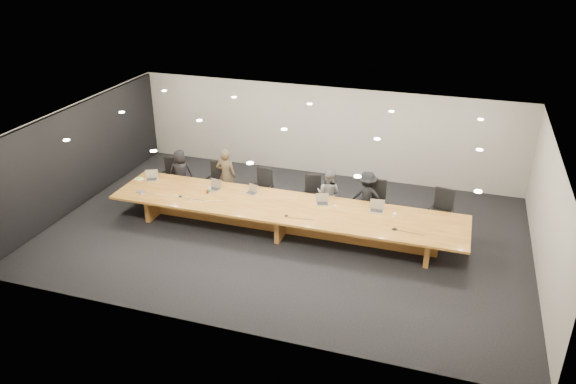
# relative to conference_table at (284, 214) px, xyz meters

# --- Properties ---
(ground) EXTENTS (12.00, 12.00, 0.00)m
(ground) POSITION_rel_conference_table_xyz_m (0.00, 0.00, -0.52)
(ground) COLOR black
(ground) RESTS_ON ground
(back_wall) EXTENTS (12.00, 0.02, 2.80)m
(back_wall) POSITION_rel_conference_table_xyz_m (0.00, 4.00, 0.88)
(back_wall) COLOR beige
(back_wall) RESTS_ON ground
(left_wall_panel) EXTENTS (0.08, 7.84, 2.74)m
(left_wall_panel) POSITION_rel_conference_table_xyz_m (-5.94, 0.00, 0.85)
(left_wall_panel) COLOR black
(left_wall_panel) RESTS_ON ground
(conference_table) EXTENTS (9.00, 1.80, 0.75)m
(conference_table) POSITION_rel_conference_table_xyz_m (0.00, 0.00, 0.00)
(conference_table) COLOR brown
(conference_table) RESTS_ON ground
(chair_far_left) EXTENTS (0.58, 0.58, 1.06)m
(chair_far_left) POSITION_rel_conference_table_xyz_m (-3.91, 1.24, 0.01)
(chair_far_left) COLOR black
(chair_far_left) RESTS_ON ground
(chair_left) EXTENTS (0.61, 0.61, 1.14)m
(chair_left) POSITION_rel_conference_table_xyz_m (-2.44, 1.19, 0.05)
(chair_left) COLOR black
(chair_left) RESTS_ON ground
(chair_mid_left) EXTENTS (0.58, 0.58, 1.10)m
(chair_mid_left) POSITION_rel_conference_table_xyz_m (-1.05, 1.23, 0.03)
(chair_mid_left) COLOR black
(chair_mid_left) RESTS_ON ground
(chair_mid_right) EXTENTS (0.62, 0.62, 1.04)m
(chair_mid_right) POSITION_rel_conference_table_xyz_m (0.36, 1.32, 0.00)
(chair_mid_right) COLOR black
(chair_mid_right) RESTS_ON ground
(chair_right) EXTENTS (0.69, 0.69, 1.18)m
(chair_right) POSITION_rel_conference_table_xyz_m (2.12, 1.19, 0.07)
(chair_right) COLOR black
(chair_right) RESTS_ON ground
(chair_far_right) EXTENTS (0.68, 0.68, 1.16)m
(chair_far_right) POSITION_rel_conference_table_xyz_m (3.76, 1.22, 0.06)
(chair_far_right) COLOR black
(chair_far_right) RESTS_ON ground
(person_a) EXTENTS (0.79, 0.65, 1.38)m
(person_a) POSITION_rel_conference_table_xyz_m (-3.52, 1.20, 0.17)
(person_a) COLOR black
(person_a) RESTS_ON ground
(person_b) EXTENTS (0.59, 0.41, 1.56)m
(person_b) POSITION_rel_conference_table_xyz_m (-2.13, 1.25, 0.26)
(person_b) COLOR #3C3121
(person_b) RESTS_ON ground
(person_c) EXTENTS (0.73, 0.61, 1.36)m
(person_c) POSITION_rel_conference_table_xyz_m (0.85, 1.16, 0.16)
(person_c) COLOR slate
(person_c) RESTS_ON ground
(person_d) EXTENTS (0.98, 0.65, 1.41)m
(person_d) POSITION_rel_conference_table_xyz_m (1.86, 1.23, 0.18)
(person_d) COLOR black
(person_d) RESTS_ON ground
(laptop_a) EXTENTS (0.41, 0.36, 0.27)m
(laptop_a) POSITION_rel_conference_table_xyz_m (-3.99, 0.40, 0.36)
(laptop_a) COLOR #BCB08F
(laptop_a) RESTS_ON conference_table
(laptop_b) EXTENTS (0.38, 0.31, 0.27)m
(laptop_b) POSITION_rel_conference_table_xyz_m (-2.09, 0.34, 0.36)
(laptop_b) COLOR #B8A58C
(laptop_b) RESTS_ON conference_table
(laptop_c) EXTENTS (0.35, 0.30, 0.23)m
(laptop_c) POSITION_rel_conference_table_xyz_m (-1.06, 0.42, 0.35)
(laptop_c) COLOR #B7A58C
(laptop_c) RESTS_ON conference_table
(laptop_d) EXTENTS (0.39, 0.33, 0.26)m
(laptop_d) POSITION_rel_conference_table_xyz_m (0.89, 0.38, 0.36)
(laptop_d) COLOR tan
(laptop_d) RESTS_ON conference_table
(laptop_e) EXTENTS (0.37, 0.29, 0.28)m
(laptop_e) POSITION_rel_conference_table_xyz_m (2.26, 0.40, 0.37)
(laptop_e) COLOR tan
(laptop_e) RESTS_ON conference_table
(water_bottle) EXTENTS (0.07, 0.07, 0.20)m
(water_bottle) POSITION_rel_conference_table_xyz_m (-2.07, 0.05, 0.33)
(water_bottle) COLOR #B0C1BD
(water_bottle) RESTS_ON conference_table
(amber_mug) EXTENTS (0.07, 0.07, 0.09)m
(amber_mug) POSITION_rel_conference_table_xyz_m (-2.15, 0.10, 0.27)
(amber_mug) COLOR brown
(amber_mug) RESTS_ON conference_table
(paper_cup_near) EXTENTS (0.09, 0.09, 0.09)m
(paper_cup_near) POSITION_rel_conference_table_xyz_m (1.25, 0.26, 0.27)
(paper_cup_near) COLOR beige
(paper_cup_near) RESTS_ON conference_table
(paper_cup_far) EXTENTS (0.11, 0.11, 0.10)m
(paper_cup_far) POSITION_rel_conference_table_xyz_m (2.72, 0.24, 0.28)
(paper_cup_far) COLOR white
(paper_cup_far) RESTS_ON conference_table
(notepad) EXTENTS (0.26, 0.23, 0.01)m
(notepad) POSITION_rel_conference_table_xyz_m (-4.35, 0.36, 0.24)
(notepad) COLOR white
(notepad) RESTS_ON conference_table
(lime_gadget) EXTENTS (0.15, 0.11, 0.02)m
(lime_gadget) POSITION_rel_conference_table_xyz_m (-4.36, 0.35, 0.25)
(lime_gadget) COLOR #6FD438
(lime_gadget) RESTS_ON notepad
(av_box) EXTENTS (0.25, 0.22, 0.03)m
(av_box) POSITION_rel_conference_table_xyz_m (-3.83, -0.42, 0.25)
(av_box) COLOR #B9B8BE
(av_box) RESTS_ON conference_table
(mic_left) EXTENTS (0.11, 0.11, 0.03)m
(mic_left) POSITION_rel_conference_table_xyz_m (-2.74, -0.31, 0.24)
(mic_left) COLOR black
(mic_left) RESTS_ON conference_table
(mic_center) EXTENTS (0.11, 0.11, 0.03)m
(mic_center) POSITION_rel_conference_table_xyz_m (0.21, -0.50, 0.24)
(mic_center) COLOR black
(mic_center) RESTS_ON conference_table
(mic_right) EXTENTS (0.17, 0.17, 0.03)m
(mic_right) POSITION_rel_conference_table_xyz_m (2.80, -0.37, 0.25)
(mic_right) COLOR black
(mic_right) RESTS_ON conference_table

